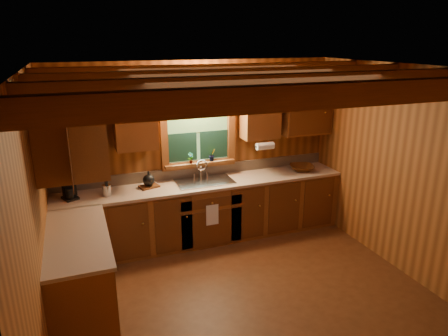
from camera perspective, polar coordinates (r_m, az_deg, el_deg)
room at (r=4.36m, az=3.72°, el=-3.62°), size 4.20×4.20×4.20m
ceiling_beams at (r=4.08m, az=4.05°, el=12.16°), size 4.20×2.54×0.18m
base_cabinets at (r=5.67m, az=-6.47°, el=-8.03°), size 4.20×2.22×0.86m
countertop at (r=5.50m, az=-6.51°, el=-3.75°), size 4.20×2.24×0.04m
backsplash at (r=6.13m, az=-3.57°, el=-0.41°), size 4.20×0.02×0.16m
dishwasher_panel at (r=5.01m, az=-15.79°, el=-12.29°), size 0.02×0.60×0.80m
upper_cabinets at (r=5.34m, az=-8.10°, el=6.28°), size 4.19×1.77×0.78m
window at (r=5.96m, az=-3.62°, el=4.55°), size 1.12×0.08×1.00m
window_sill at (r=6.03m, az=-3.42°, el=0.67°), size 1.06×0.14×0.04m
wall_sconce at (r=5.74m, az=-3.38°, el=10.49°), size 0.45×0.21×0.17m
paper_towel_roll at (r=6.03m, az=5.76°, el=3.09°), size 0.27×0.11×0.11m
dish_towel at (r=5.74m, az=-1.64°, el=-6.59°), size 0.18×0.01×0.30m
sink at (r=5.91m, az=-2.74°, el=-2.35°), size 0.82×0.48×0.43m
coffee_maker at (r=5.61m, az=-20.87°, el=-2.60°), size 0.17×0.21×0.30m
utensil_crock at (r=5.58m, az=-16.11°, el=-2.92°), size 0.12×0.12×0.34m
cutting_board at (r=5.77m, az=-10.44°, el=-2.56°), size 0.30×0.24×0.02m
teakettle at (r=5.74m, az=-10.49°, el=-1.67°), size 0.17×0.17×0.21m
wicker_basket at (r=6.49m, az=10.85°, el=0.01°), size 0.46×0.46×0.09m
potted_plant_left at (r=5.93m, az=-4.68°, el=1.40°), size 0.10×0.08×0.17m
potted_plant_right at (r=6.05m, az=-1.67°, el=1.85°), size 0.12×0.11×0.18m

